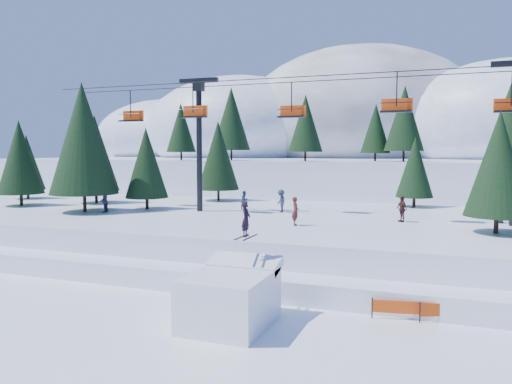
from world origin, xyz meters
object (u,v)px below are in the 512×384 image
(chairlift, at_px, (340,121))
(jump_kicker, at_px, (231,296))
(banner_near, at_px, (406,308))
(banner_far, at_px, (453,310))

(chairlift, bearing_deg, jump_kicker, -94.62)
(jump_kicker, xyz_separation_m, banner_near, (6.79, 3.08, -0.65))
(banner_near, bearing_deg, banner_far, 12.09)
(jump_kicker, bearing_deg, banner_far, 21.87)
(jump_kicker, distance_m, banner_far, 9.36)
(banner_near, bearing_deg, chairlift, 112.51)
(banner_near, height_order, banner_far, same)
(jump_kicker, height_order, banner_far, jump_kicker)
(jump_kicker, xyz_separation_m, chairlift, (1.32, 16.30, 8.13))
(banner_near, bearing_deg, jump_kicker, -155.63)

